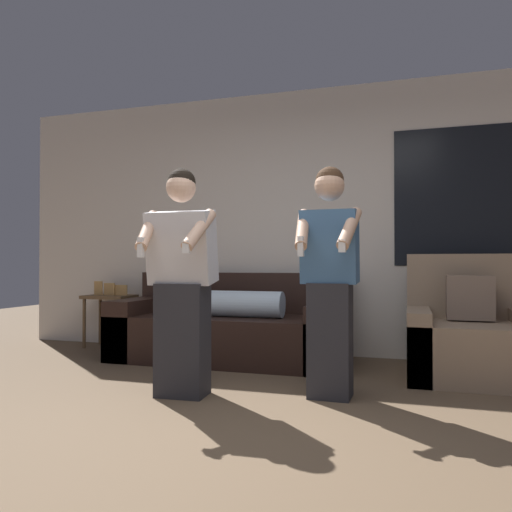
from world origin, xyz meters
The scene contains 7 objects.
ground_plane centered at (0.00, 0.00, 0.00)m, with size 14.00×14.00×0.00m, color brown.
wall_back centered at (0.02, 2.72, 1.35)m, with size 6.80×0.07×2.70m.
couch centered at (-0.75, 2.20, 0.30)m, with size 2.18×0.96×0.82m.
armchair centered at (1.36, 2.05, 0.33)m, with size 0.98×0.91×1.00m.
side_table centered at (-2.27, 2.48, 0.48)m, with size 0.51×0.37×0.72m.
person_left centered at (-0.62, 0.86, 0.79)m, with size 0.51×0.50×1.58m.
person_right centered at (0.37, 1.13, 0.81)m, with size 0.45×0.47×1.59m.
Camera 1 is at (0.90, -2.30, 0.92)m, focal length 35.00 mm.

